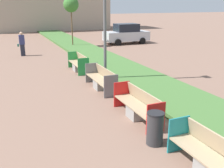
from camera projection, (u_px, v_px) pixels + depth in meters
name	position (u px, v px, depth m)	size (l,w,h in m)	color
planter_grass_strip	(129.00, 73.00, 14.08)	(2.80, 120.00, 0.18)	#426B33
bench_teal_frame	(213.00, 162.00, 5.71)	(0.65, 2.43, 0.94)	gray
bench_red_frame	(138.00, 107.00, 8.72)	(0.65, 2.38, 0.94)	gray
bench_grey_frame	(101.00, 81.00, 11.69)	(0.65, 2.44, 0.94)	gray
bench_green_frame	(79.00, 65.00, 14.80)	(0.65, 2.11, 0.94)	gray
litter_bin	(155.00, 128.00, 7.05)	(0.47, 0.47, 0.92)	#2D2D30
sapling_tree_far	(71.00, 5.00, 22.09)	(1.30, 1.30, 4.23)	brown
pedestrian_walking	(22.00, 44.00, 18.92)	(0.53, 0.24, 1.74)	#232633
parked_car_distant	(126.00, 34.00, 24.73)	(4.25, 2.00, 1.86)	#B7BABF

